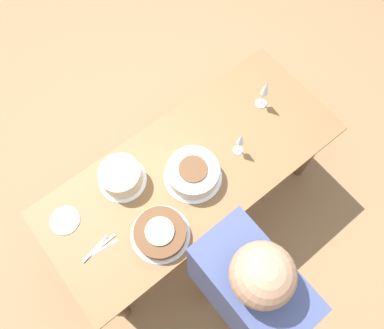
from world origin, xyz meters
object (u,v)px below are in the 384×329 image
cake_back_decorated (121,176)px  wine_glass_near (265,89)px  cake_center_white (193,173)px  cake_front_chocolate (160,233)px  wine_glass_far (241,140)px  person_cutting (238,290)px

cake_back_decorated → wine_glass_near: size_ratio=1.18×
cake_center_white → cake_front_chocolate: (-0.33, -0.15, -0.02)m
wine_glass_near → cake_front_chocolate: bearing=-164.7°
cake_center_white → wine_glass_far: (0.30, -0.04, 0.08)m
wine_glass_far → cake_front_chocolate: bearing=-170.0°
cake_back_decorated → person_cutting: 0.86m
cake_back_decorated → wine_glass_far: 0.67m
person_cutting → cake_back_decorated: bearing=4.8°
cake_front_chocolate → person_cutting: 0.53m
person_cutting → cake_center_white: bearing=-22.2°
cake_center_white → person_cutting: 0.69m
cake_front_chocolate → person_cutting: person_cutting is taller
cake_back_decorated → cake_front_chocolate: bearing=-92.6°
cake_front_chocolate → wine_glass_near: (0.94, 0.26, 0.11)m
wine_glass_far → person_cutting: size_ratio=0.11×
wine_glass_near → person_cutting: person_cutting is taller
cake_center_white → cake_front_chocolate: size_ratio=1.04×
wine_glass_near → wine_glass_far: (-0.31, -0.15, -0.02)m
cake_center_white → cake_front_chocolate: bearing=-156.1°
cake_center_white → cake_back_decorated: bearing=144.8°
cake_center_white → person_cutting: size_ratio=0.19×
cake_back_decorated → cake_center_white: bearing=-35.2°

